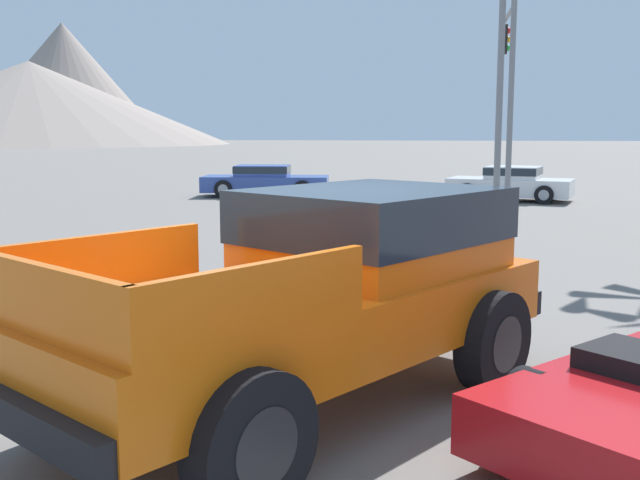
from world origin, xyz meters
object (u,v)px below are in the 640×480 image
at_px(traffic_light_main, 508,69).
at_px(street_lamp_post, 503,9).
at_px(orange_pickup_truck, 330,281).
at_px(parked_car_blue, 265,180).
at_px(parked_car_white, 511,183).

distance_m(traffic_light_main, street_lamp_post, 6.53).
relative_size(orange_pickup_truck, traffic_light_main, 0.90).
xyz_separation_m(orange_pickup_truck, traffic_light_main, (2.88, 16.42, 3.10)).
distance_m(parked_car_blue, traffic_light_main, 9.73).
distance_m(parked_car_white, traffic_light_main, 5.08).
distance_m(orange_pickup_truck, street_lamp_post, 10.89).
bearing_deg(parked_car_white, parked_car_blue, 103.50).
height_order(parked_car_white, traffic_light_main, traffic_light_main).
relative_size(parked_car_blue, parked_car_white, 1.06).
relative_size(orange_pickup_truck, street_lamp_post, 0.65).
xyz_separation_m(orange_pickup_truck, street_lamp_post, (2.18, 9.96, 3.82)).
xyz_separation_m(parked_car_blue, parked_car_white, (8.75, -0.25, 0.01)).
bearing_deg(parked_car_blue, street_lamp_post, 30.46).
height_order(parked_car_blue, parked_car_white, parked_car_white).
height_order(traffic_light_main, street_lamp_post, street_lamp_post).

